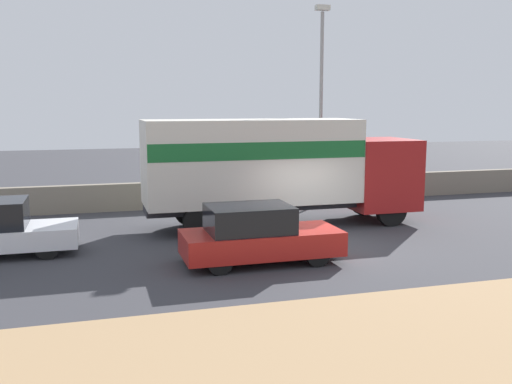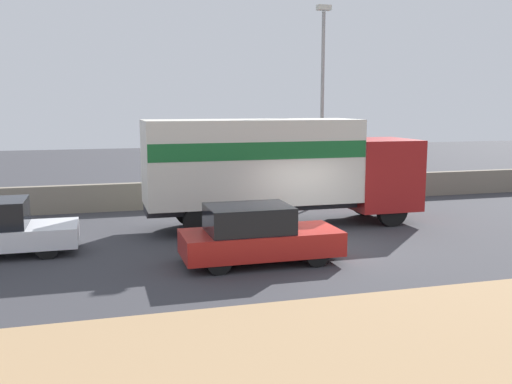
% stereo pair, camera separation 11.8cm
% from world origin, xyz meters
% --- Properties ---
extents(ground_plane, '(80.00, 80.00, 0.00)m').
position_xyz_m(ground_plane, '(0.00, 0.00, 0.00)').
color(ground_plane, '#38383D').
extents(dirt_shoulder_foreground, '(60.00, 6.29, 0.04)m').
position_xyz_m(dirt_shoulder_foreground, '(0.00, -7.29, 0.02)').
color(dirt_shoulder_foreground, tan).
rests_on(dirt_shoulder_foreground, ground_plane).
extents(stone_wall_backdrop, '(60.00, 0.35, 1.06)m').
position_xyz_m(stone_wall_backdrop, '(0.00, 7.49, 0.53)').
color(stone_wall_backdrop, gray).
rests_on(stone_wall_backdrop, ground_plane).
extents(street_lamp, '(0.56, 0.28, 7.93)m').
position_xyz_m(street_lamp, '(2.61, 6.59, 4.53)').
color(street_lamp, gray).
rests_on(street_lamp, ground_plane).
extents(box_truck, '(9.26, 2.44, 3.60)m').
position_xyz_m(box_truck, '(-0.40, 3.06, 2.10)').
color(box_truck, maroon).
rests_on(box_truck, ground_plane).
extents(car_hatchback, '(4.09, 1.70, 1.53)m').
position_xyz_m(car_hatchback, '(-2.30, -1.10, 0.74)').
color(car_hatchback, '#B21E19').
rests_on(car_hatchback, ground_plane).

